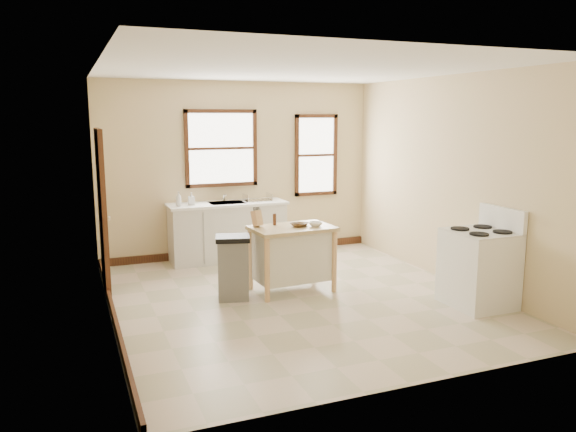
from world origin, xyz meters
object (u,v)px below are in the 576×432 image
object	(u,v)px
soap_bottle_b	(191,199)
kitchen_island	(292,259)
bowl_b	(303,224)
gas_stove	(479,258)
bowl_c	(316,224)
pepper_grinder	(275,219)
trash_bin	(233,268)
soap_bottle_a	(179,199)
bowl_a	(298,225)
dish_rack	(258,198)
knife_block	(257,219)

from	to	relation	value
soap_bottle_b	kitchen_island	bearing A→B (deg)	-64.28
bowl_b	gas_stove	distance (m)	2.21
kitchen_island	bowl_c	bearing A→B (deg)	-19.35
pepper_grinder	trash_bin	xyz separation A→B (m)	(-0.64, -0.23, -0.53)
soap_bottle_a	bowl_b	size ratio (longest dim) A/B	1.43
kitchen_island	gas_stove	world-z (taller)	gas_stove
soap_bottle_b	bowl_c	world-z (taller)	soap_bottle_b
soap_bottle_a	bowl_a	xyz separation A→B (m)	(1.19, -1.81, -0.15)
soap_bottle_a	bowl_b	xyz separation A→B (m)	(1.27, -1.76, -0.16)
dish_rack	gas_stove	bearing A→B (deg)	-62.59
soap_bottle_b	bowl_a	world-z (taller)	soap_bottle_b
soap_bottle_a	gas_stove	world-z (taller)	gas_stove
bowl_c	gas_stove	size ratio (longest dim) A/B	0.15
bowl_c	trash_bin	bearing A→B (deg)	178.20
soap_bottle_a	soap_bottle_b	size ratio (longest dim) A/B	1.17
trash_bin	gas_stove	world-z (taller)	gas_stove
pepper_grinder	bowl_b	bearing A→B (deg)	-26.90
bowl_a	bowl_c	xyz separation A→B (m)	(0.22, -0.05, 0.00)
knife_block	soap_bottle_b	bearing A→B (deg)	86.14
kitchen_island	bowl_b	size ratio (longest dim) A/B	6.71
bowl_a	bowl_b	distance (m)	0.10
soap_bottle_b	bowl_b	size ratio (longest dim) A/B	1.22
soap_bottle_a	bowl_b	bearing A→B (deg)	-75.55
soap_bottle_a	bowl_c	xyz separation A→B (m)	(1.41, -1.86, -0.15)
bowl_b	bowl_c	distance (m)	0.17
soap_bottle_a	trash_bin	bearing A→B (deg)	-101.76
bowl_a	bowl_b	size ratio (longest dim) A/B	1.23
soap_bottle_b	soap_bottle_a	bearing A→B (deg)	-164.53
knife_block	pepper_grinder	bearing A→B (deg)	-16.89
soap_bottle_b	knife_block	size ratio (longest dim) A/B	0.95
bowl_c	knife_block	bearing A→B (deg)	160.61
gas_stove	trash_bin	bearing A→B (deg)	153.83
trash_bin	gas_stove	size ratio (longest dim) A/B	0.68
soap_bottle_b	dish_rack	size ratio (longest dim) A/B	0.45
bowl_a	bowl_b	xyz separation A→B (m)	(0.08, 0.05, -0.00)
soap_bottle_b	gas_stove	size ratio (longest dim) A/B	0.16
kitchen_island	dish_rack	bearing A→B (deg)	81.82
knife_block	bowl_b	distance (m)	0.60
gas_stove	soap_bottle_a	bearing A→B (deg)	133.48
pepper_grinder	trash_bin	distance (m)	0.86
kitchen_island	bowl_c	distance (m)	0.55
soap_bottle_b	bowl_a	distance (m)	2.12
pepper_grinder	bowl_b	world-z (taller)	pepper_grinder
gas_stove	dish_rack	bearing A→B (deg)	118.08
soap_bottle_b	bowl_c	bearing A→B (deg)	-58.57
soap_bottle_b	pepper_grinder	world-z (taller)	soap_bottle_b
bowl_c	soap_bottle_b	bearing A→B (deg)	122.08
knife_block	dish_rack	bearing A→B (deg)	50.96
kitchen_island	knife_block	distance (m)	0.69
knife_block	pepper_grinder	distance (m)	0.25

